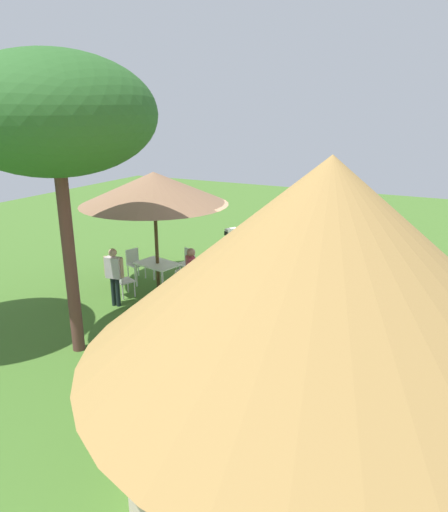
{
  "coord_description": "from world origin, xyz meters",
  "views": [
    {
      "loc": [
        -4.69,
        11.4,
        4.92
      ],
      "look_at": [
        0.95,
        0.4,
        1.0
      ],
      "focal_mm": 32.37,
      "sensor_mm": 36.0,
      "label": 1
    }
  ],
  "objects_px": {
    "shade_umbrella": "(154,188)",
    "guest_behind_table": "(191,273)",
    "zebra_nearest_camera": "(256,237)",
    "standing_watcher": "(391,254)",
    "thatched_hut": "(321,328)",
    "patio_chair_near_lawn": "(122,279)",
    "patio_dining_table": "(158,266)",
    "patio_chair_east_end": "(134,262)",
    "zebra_toward_hut": "(381,283)",
    "zebra_by_umbrella": "(258,279)",
    "patio_chair_west_end": "(180,281)",
    "acacia_tree_far_lawn": "(54,116)",
    "patio_chair_near_hut": "(187,261)",
    "striped_lounge_chair": "(239,278)",
    "guest_beside_umbrella": "(114,272)"
  },
  "relations": [
    {
      "from": "patio_chair_near_lawn",
      "to": "patio_chair_west_end",
      "type": "relative_size",
      "value": 1.0
    },
    {
      "from": "striped_lounge_chair",
      "to": "zebra_toward_hut",
      "type": "relative_size",
      "value": 0.42
    },
    {
      "from": "patio_chair_near_lawn",
      "to": "patio_chair_east_end",
      "type": "bearing_deg",
      "value": 138.35
    },
    {
      "from": "guest_behind_table",
      "to": "zebra_by_umbrella",
      "type": "relative_size",
      "value": 0.75
    },
    {
      "from": "thatched_hut",
      "to": "zebra_by_umbrella",
      "type": "distance_m",
      "value": 5.65
    },
    {
      "from": "guest_beside_umbrella",
      "to": "zebra_by_umbrella",
      "type": "distance_m",
      "value": 3.75
    },
    {
      "from": "guest_behind_table",
      "to": "zebra_toward_hut",
      "type": "xyz_separation_m",
      "value": [
        -4.43,
        -1.39,
        0.0
      ]
    },
    {
      "from": "patio_chair_east_end",
      "to": "patio_chair_west_end",
      "type": "height_order",
      "value": "same"
    },
    {
      "from": "thatched_hut",
      "to": "patio_chair_near_hut",
      "type": "height_order",
      "value": "thatched_hut"
    },
    {
      "from": "patio_chair_east_end",
      "to": "patio_dining_table",
      "type": "bearing_deg",
      "value": 90.0
    },
    {
      "from": "thatched_hut",
      "to": "guest_behind_table",
      "type": "bearing_deg",
      "value": -44.74
    },
    {
      "from": "patio_chair_near_lawn",
      "to": "zebra_nearest_camera",
      "type": "bearing_deg",
      "value": 85.85
    },
    {
      "from": "patio_dining_table",
      "to": "patio_chair_east_end",
      "type": "bearing_deg",
      "value": -16.87
    },
    {
      "from": "standing_watcher",
      "to": "zebra_toward_hut",
      "type": "height_order",
      "value": "standing_watcher"
    },
    {
      "from": "guest_behind_table",
      "to": "acacia_tree_far_lawn",
      "type": "distance_m",
      "value": 4.99
    },
    {
      "from": "thatched_hut",
      "to": "patio_chair_near_lawn",
      "type": "bearing_deg",
      "value": -32.78
    },
    {
      "from": "patio_chair_east_end",
      "to": "striped_lounge_chair",
      "type": "height_order",
      "value": "patio_chair_east_end"
    },
    {
      "from": "patio_chair_near_lawn",
      "to": "zebra_by_umbrella",
      "type": "height_order",
      "value": "zebra_by_umbrella"
    },
    {
      "from": "patio_chair_near_lawn",
      "to": "patio_chair_west_end",
      "type": "height_order",
      "value": "same"
    },
    {
      "from": "standing_watcher",
      "to": "patio_chair_near_lawn",
      "type": "bearing_deg",
      "value": 111.3
    },
    {
      "from": "zebra_by_umbrella",
      "to": "patio_chair_near_lawn",
      "type": "bearing_deg",
      "value": -77.84
    },
    {
      "from": "guest_beside_umbrella",
      "to": "thatched_hut",
      "type": "bearing_deg",
      "value": -37.65
    },
    {
      "from": "guest_behind_table",
      "to": "standing_watcher",
      "type": "xyz_separation_m",
      "value": [
        -4.32,
        -3.82,
        0.04
      ]
    },
    {
      "from": "shade_umbrella",
      "to": "striped_lounge_chair",
      "type": "xyz_separation_m",
      "value": [
        -2.05,
        -1.16,
        -2.64
      ]
    },
    {
      "from": "patio_dining_table",
      "to": "standing_watcher",
      "type": "height_order",
      "value": "standing_watcher"
    },
    {
      "from": "acacia_tree_far_lawn",
      "to": "standing_watcher",
      "type": "bearing_deg",
      "value": -128.23
    },
    {
      "from": "standing_watcher",
      "to": "zebra_by_umbrella",
      "type": "distance_m",
      "value": 4.43
    },
    {
      "from": "shade_umbrella",
      "to": "zebra_nearest_camera",
      "type": "xyz_separation_m",
      "value": [
        -1.73,
        -3.11,
        -1.93
      ]
    },
    {
      "from": "guest_beside_umbrella",
      "to": "patio_chair_near_hut",
      "type": "bearing_deg",
      "value": 70.92
    },
    {
      "from": "shade_umbrella",
      "to": "zebra_nearest_camera",
      "type": "relative_size",
      "value": 1.93
    },
    {
      "from": "shade_umbrella",
      "to": "guest_behind_table",
      "type": "distance_m",
      "value": 2.64
    },
    {
      "from": "patio_chair_near_lawn",
      "to": "zebra_nearest_camera",
      "type": "distance_m",
      "value": 4.72
    },
    {
      "from": "patio_dining_table",
      "to": "acacia_tree_far_lawn",
      "type": "bearing_deg",
      "value": 98.64
    },
    {
      "from": "patio_chair_near_hut",
      "to": "patio_chair_east_end",
      "type": "distance_m",
      "value": 1.61
    },
    {
      "from": "guest_behind_table",
      "to": "zebra_by_umbrella",
      "type": "bearing_deg",
      "value": -126.48
    },
    {
      "from": "shade_umbrella",
      "to": "zebra_by_umbrella",
      "type": "height_order",
      "value": "shade_umbrella"
    },
    {
      "from": "patio_chair_west_end",
      "to": "zebra_nearest_camera",
      "type": "relative_size",
      "value": 0.43
    },
    {
      "from": "patio_chair_near_hut",
      "to": "shade_umbrella",
      "type": "bearing_deg",
      "value": 90.0
    },
    {
      "from": "thatched_hut",
      "to": "guest_behind_table",
      "type": "height_order",
      "value": "thatched_hut"
    },
    {
      "from": "thatched_hut",
      "to": "striped_lounge_chair",
      "type": "bearing_deg",
      "value": -57.56
    },
    {
      "from": "guest_beside_umbrella",
      "to": "acacia_tree_far_lawn",
      "type": "relative_size",
      "value": 0.26
    },
    {
      "from": "patio_chair_east_end",
      "to": "guest_behind_table",
      "type": "xyz_separation_m",
      "value": [
        -2.71,
        1.13,
        0.45
      ]
    },
    {
      "from": "patio_chair_east_end",
      "to": "shade_umbrella",
      "type": "bearing_deg",
      "value": 90.0
    },
    {
      "from": "guest_behind_table",
      "to": "striped_lounge_chair",
      "type": "bearing_deg",
      "value": -55.5
    },
    {
      "from": "patio_dining_table",
      "to": "zebra_by_umbrella",
      "type": "height_order",
      "value": "zebra_by_umbrella"
    },
    {
      "from": "guest_behind_table",
      "to": "patio_chair_near_hut",
      "type": "bearing_deg",
      "value": -8.81
    },
    {
      "from": "patio_chair_west_end",
      "to": "acacia_tree_far_lawn",
      "type": "bearing_deg",
      "value": -164.82
    },
    {
      "from": "zebra_nearest_camera",
      "to": "zebra_toward_hut",
      "type": "distance_m",
      "value": 5.0
    },
    {
      "from": "guest_behind_table",
      "to": "acacia_tree_far_lawn",
      "type": "height_order",
      "value": "acacia_tree_far_lawn"
    },
    {
      "from": "striped_lounge_chair",
      "to": "patio_dining_table",
      "type": "bearing_deg",
      "value": 34.11
    }
  ]
}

